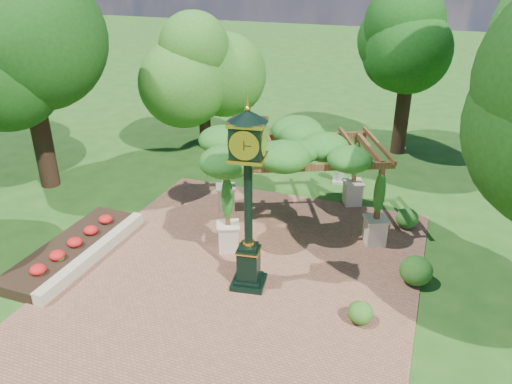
% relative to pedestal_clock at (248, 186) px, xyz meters
% --- Properties ---
extents(ground, '(120.00, 120.00, 0.00)m').
position_rel_pedestal_clock_xyz_m(ground, '(-0.37, -0.91, -3.14)').
color(ground, '#1E4714').
rests_on(ground, ground).
extents(brick_plaza, '(10.00, 12.00, 0.04)m').
position_rel_pedestal_clock_xyz_m(brick_plaza, '(-0.37, 0.09, -3.12)').
color(brick_plaza, brown).
rests_on(brick_plaza, ground).
extents(border_wall, '(0.35, 5.00, 0.40)m').
position_rel_pedestal_clock_xyz_m(border_wall, '(-4.97, -0.41, -2.94)').
color(border_wall, '#C6B793').
rests_on(border_wall, ground).
extents(flower_bed, '(1.50, 5.00, 0.36)m').
position_rel_pedestal_clock_xyz_m(flower_bed, '(-5.87, -0.41, -2.96)').
color(flower_bed, red).
rests_on(flower_bed, ground).
extents(pedestal_clock, '(1.18, 1.18, 5.25)m').
position_rel_pedestal_clock_xyz_m(pedestal_clock, '(0.00, 0.00, 0.00)').
color(pedestal_clock, black).
rests_on(pedestal_clock, brick_plaza).
extents(pergola, '(6.46, 5.45, 3.48)m').
position_rel_pedestal_clock_xyz_m(pergola, '(0.26, 3.86, -0.28)').
color(pergola, beige).
rests_on(pergola, brick_plaza).
extents(sundial, '(0.63, 0.63, 1.05)m').
position_rel_pedestal_clock_xyz_m(sundial, '(0.97, 8.04, -2.68)').
color(sundial, gray).
rests_on(sundial, ground).
extents(shrub_front, '(0.83, 0.83, 0.59)m').
position_rel_pedestal_clock_xyz_m(shrub_front, '(3.26, -0.53, -2.80)').
color(shrub_front, '#2C5D1A').
rests_on(shrub_front, brick_plaza).
extents(shrub_mid, '(0.94, 0.94, 0.84)m').
position_rel_pedestal_clock_xyz_m(shrub_mid, '(4.45, 1.72, -2.68)').
color(shrub_mid, '#255718').
rests_on(shrub_mid, brick_plaza).
extents(shrub_back, '(0.79, 0.79, 0.70)m').
position_rel_pedestal_clock_xyz_m(shrub_back, '(3.92, 5.00, -2.75)').
color(shrub_back, '#2C671D').
rests_on(shrub_back, brick_plaza).
extents(tree_west_near, '(5.02, 5.02, 8.85)m').
position_rel_pedestal_clock_xyz_m(tree_west_near, '(-10.17, 3.65, 2.94)').
color(tree_west_near, black).
rests_on(tree_west_near, ground).
extents(tree_west_far, '(3.82, 3.82, 5.98)m').
position_rel_pedestal_clock_xyz_m(tree_west_far, '(-6.14, 10.00, 0.97)').
color(tree_west_far, '#322313').
rests_on(tree_west_far, ground).
extents(tree_north, '(3.41, 3.41, 7.60)m').
position_rel_pedestal_clock_xyz_m(tree_north, '(2.84, 12.50, 2.05)').
color(tree_north, '#311E13').
rests_on(tree_north, ground).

